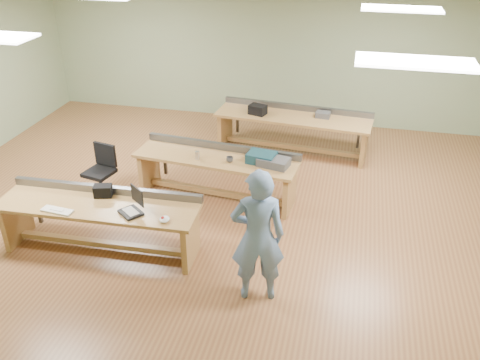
# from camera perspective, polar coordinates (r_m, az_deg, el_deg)

# --- Properties ---
(floor) EXTENTS (10.00, 10.00, 0.00)m
(floor) POSITION_cam_1_polar(r_m,az_deg,el_deg) (8.37, -2.15, -2.94)
(floor) COLOR brown
(floor) RESTS_ON ground
(ceiling) EXTENTS (10.00, 10.00, 0.00)m
(ceiling) POSITION_cam_1_polar(r_m,az_deg,el_deg) (7.26, -2.61, 17.64)
(ceiling) COLOR silver
(ceiling) RESTS_ON wall_back
(wall_back) EXTENTS (10.00, 0.04, 3.00)m
(wall_back) POSITION_cam_1_polar(r_m,az_deg,el_deg) (11.40, 3.04, 14.02)
(wall_back) COLOR gray
(wall_back) RESTS_ON floor
(wall_front) EXTENTS (10.00, 0.04, 3.00)m
(wall_front) POSITION_cam_1_polar(r_m,az_deg,el_deg) (4.50, -16.07, -12.73)
(wall_front) COLOR gray
(wall_front) RESTS_ON floor
(fluor_panels) EXTENTS (6.20, 3.50, 0.03)m
(fluor_panels) POSITION_cam_1_polar(r_m,az_deg,el_deg) (7.27, -2.60, 17.41)
(fluor_panels) COLOR white
(fluor_panels) RESTS_ON ceiling
(workbench_front) EXTENTS (2.85, 0.85, 0.86)m
(workbench_front) POSITION_cam_1_polar(r_m,az_deg,el_deg) (7.37, -15.43, -3.84)
(workbench_front) COLOR #A78346
(workbench_front) RESTS_ON floor
(workbench_mid) EXTENTS (2.77, 1.00, 0.86)m
(workbench_mid) POSITION_cam_1_polar(r_m,az_deg,el_deg) (8.39, -2.61, 1.45)
(workbench_mid) COLOR #A78346
(workbench_mid) RESTS_ON floor
(workbench_back) EXTENTS (3.07, 1.07, 0.86)m
(workbench_back) POSITION_cam_1_polar(r_m,az_deg,el_deg) (10.07, 5.97, 6.21)
(workbench_back) COLOR #A78346
(workbench_back) RESTS_ON floor
(person) EXTENTS (0.74, 0.58, 1.80)m
(person) POSITION_cam_1_polar(r_m,az_deg,el_deg) (6.09, 2.00, -6.36)
(person) COLOR slate
(person) RESTS_ON floor
(laptop_base) EXTENTS (0.39, 0.38, 0.03)m
(laptop_base) POSITION_cam_1_polar(r_m,az_deg,el_deg) (6.93, -12.16, -3.59)
(laptop_base) COLOR black
(laptop_base) RESTS_ON workbench_front
(laptop_screen) EXTENTS (0.25, 0.20, 0.24)m
(laptop_screen) POSITION_cam_1_polar(r_m,az_deg,el_deg) (6.86, -11.48, -1.70)
(laptop_screen) COLOR black
(laptop_screen) RESTS_ON laptop_base
(keyboard) EXTENTS (0.45, 0.19, 0.03)m
(keyboard) POSITION_cam_1_polar(r_m,az_deg,el_deg) (7.25, -19.84, -3.25)
(keyboard) COLOR silver
(keyboard) RESTS_ON workbench_front
(trackball_mouse) EXTENTS (0.15, 0.17, 0.07)m
(trackball_mouse) POSITION_cam_1_polar(r_m,az_deg,el_deg) (6.68, -8.49, -4.37)
(trackball_mouse) COLOR white
(trackball_mouse) RESTS_ON workbench_front
(camera_bag) EXTENTS (0.28, 0.22, 0.17)m
(camera_bag) POSITION_cam_1_polar(r_m,az_deg,el_deg) (7.39, -15.13, -1.18)
(camera_bag) COLOR black
(camera_bag) RESTS_ON workbench_front
(task_chair) EXTENTS (0.59, 0.59, 0.92)m
(task_chair) POSITION_cam_1_polar(r_m,az_deg,el_deg) (8.78, -15.23, 0.13)
(task_chair) COLOR black
(task_chair) RESTS_ON floor
(parts_bin_teal) EXTENTS (0.49, 0.40, 0.15)m
(parts_bin_teal) POSITION_cam_1_polar(r_m,az_deg,el_deg) (8.09, 2.44, 2.53)
(parts_bin_teal) COLOR #13353F
(parts_bin_teal) RESTS_ON workbench_mid
(parts_bin_grey) EXTENTS (0.54, 0.40, 0.13)m
(parts_bin_grey) POSITION_cam_1_polar(r_m,az_deg,el_deg) (7.98, 3.80, 2.03)
(parts_bin_grey) COLOR #3D3D3F
(parts_bin_grey) RESTS_ON workbench_mid
(mug) EXTENTS (0.12, 0.12, 0.09)m
(mug) POSITION_cam_1_polar(r_m,az_deg,el_deg) (8.10, -1.17, 2.33)
(mug) COLOR #3D3D3F
(mug) RESTS_ON workbench_mid
(drinks_can) EXTENTS (0.09, 0.09, 0.13)m
(drinks_can) POSITION_cam_1_polar(r_m,az_deg,el_deg) (8.21, -4.82, 2.79)
(drinks_can) COLOR silver
(drinks_can) RESTS_ON workbench_mid
(storage_box_back) EXTENTS (0.37, 0.31, 0.18)m
(storage_box_back) POSITION_cam_1_polar(r_m,az_deg,el_deg) (9.99, 2.00, 7.90)
(storage_box_back) COLOR black
(storage_box_back) RESTS_ON workbench_back
(tray_back) EXTENTS (0.29, 0.22, 0.11)m
(tray_back) POSITION_cam_1_polar(r_m,az_deg,el_deg) (9.97, 9.30, 7.25)
(tray_back) COLOR #3D3D3F
(tray_back) RESTS_ON workbench_back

